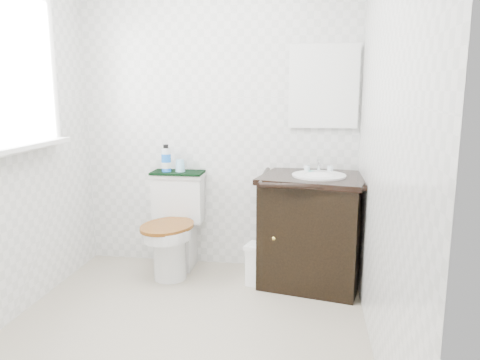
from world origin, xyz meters
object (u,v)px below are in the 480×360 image
(mouthwash_bottle, at_px, (166,159))
(trash_bin, at_px, (261,265))
(cup, at_px, (180,165))
(toilet, at_px, (175,230))
(vanity, at_px, (313,227))

(mouthwash_bottle, bearing_deg, trash_bin, -19.07)
(trash_bin, height_order, cup, cup)
(trash_bin, xyz_separation_m, cup, (-0.68, 0.29, 0.68))
(toilet, xyz_separation_m, mouthwash_bottle, (-0.09, 0.10, 0.55))
(toilet, distance_m, cup, 0.51)
(vanity, bearing_deg, trash_bin, -164.59)
(trash_bin, distance_m, cup, 1.00)
(mouthwash_bottle, bearing_deg, cup, 8.41)
(toilet, height_order, vanity, vanity)
(toilet, xyz_separation_m, trash_bin, (0.70, -0.17, -0.18))
(trash_bin, bearing_deg, vanity, 15.41)
(trash_bin, bearing_deg, mouthwash_bottle, 160.93)
(vanity, relative_size, cup, 9.44)
(vanity, xyz_separation_m, cup, (-1.05, 0.18, 0.40))
(vanity, relative_size, mouthwash_bottle, 4.26)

